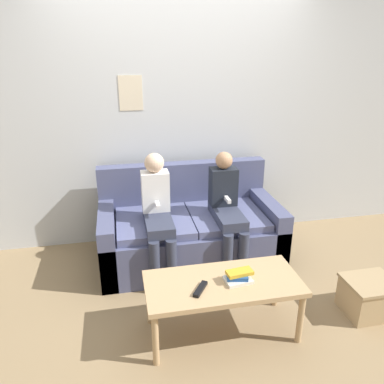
{
  "coord_description": "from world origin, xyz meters",
  "views": [
    {
      "loc": [
        -0.62,
        -2.6,
        1.94
      ],
      "look_at": [
        0.0,
        0.41,
        0.73
      ],
      "focal_mm": 35.0,
      "sensor_mm": 36.0,
      "label": 1
    }
  ],
  "objects_px": {
    "person_left": "(158,211)",
    "person_right": "(227,207)",
    "couch": "(189,230)",
    "tv_remote": "(200,289)",
    "coffee_table": "(223,287)",
    "storage_box": "(369,297)"
  },
  "relations": [
    {
      "from": "couch",
      "to": "person_right",
      "type": "bearing_deg",
      "value": -34.69
    },
    {
      "from": "coffee_table",
      "to": "tv_remote",
      "type": "relative_size",
      "value": 6.61
    },
    {
      "from": "person_right",
      "to": "tv_remote",
      "type": "distance_m",
      "value": 1.04
    },
    {
      "from": "coffee_table",
      "to": "person_left",
      "type": "xyz_separation_m",
      "value": [
        -0.35,
        0.86,
        0.23
      ]
    },
    {
      "from": "coffee_table",
      "to": "storage_box",
      "type": "relative_size",
      "value": 2.83
    },
    {
      "from": "couch",
      "to": "person_right",
      "type": "relative_size",
      "value": 1.57
    },
    {
      "from": "person_left",
      "to": "tv_remote",
      "type": "bearing_deg",
      "value": -79.65
    },
    {
      "from": "couch",
      "to": "tv_remote",
      "type": "xyz_separation_m",
      "value": [
        -0.15,
        -1.14,
        0.16
      ]
    },
    {
      "from": "storage_box",
      "to": "coffee_table",
      "type": "bearing_deg",
      "value": 178.85
    },
    {
      "from": "couch",
      "to": "person_left",
      "type": "bearing_deg",
      "value": -147.06
    },
    {
      "from": "coffee_table",
      "to": "person_left",
      "type": "relative_size",
      "value": 0.99
    },
    {
      "from": "storage_box",
      "to": "person_left",
      "type": "bearing_deg",
      "value": 149.61
    },
    {
      "from": "tv_remote",
      "to": "storage_box",
      "type": "relative_size",
      "value": 0.43
    },
    {
      "from": "person_left",
      "to": "person_right",
      "type": "distance_m",
      "value": 0.62
    },
    {
      "from": "coffee_table",
      "to": "person_left",
      "type": "bearing_deg",
      "value": 111.87
    },
    {
      "from": "coffee_table",
      "to": "person_right",
      "type": "xyz_separation_m",
      "value": [
        0.28,
        0.86,
        0.21
      ]
    },
    {
      "from": "coffee_table",
      "to": "tv_remote",
      "type": "xyz_separation_m",
      "value": [
        -0.18,
        -0.07,
        0.06
      ]
    },
    {
      "from": "person_left",
      "to": "tv_remote",
      "type": "relative_size",
      "value": 6.67
    },
    {
      "from": "couch",
      "to": "person_right",
      "type": "height_order",
      "value": "person_right"
    },
    {
      "from": "couch",
      "to": "storage_box",
      "type": "height_order",
      "value": "couch"
    },
    {
      "from": "coffee_table",
      "to": "person_right",
      "type": "relative_size",
      "value": 1.01
    },
    {
      "from": "person_left",
      "to": "tv_remote",
      "type": "distance_m",
      "value": 0.96
    }
  ]
}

